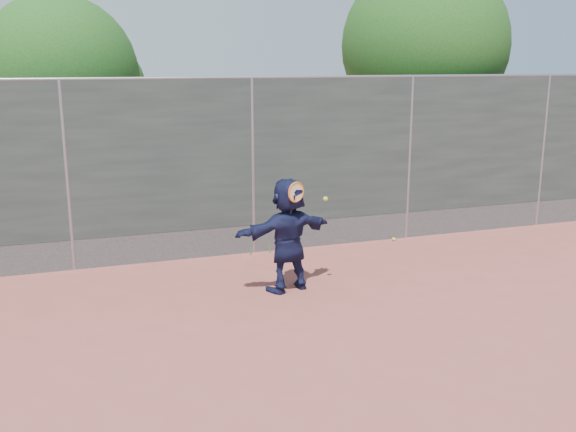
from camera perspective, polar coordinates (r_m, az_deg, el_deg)
name	(u,v)px	position (r m, az deg, el deg)	size (l,w,h in m)	color
ground	(330,329)	(8.17, 3.79, -9.97)	(80.00, 80.00, 0.00)	#9E4C42
player	(288,235)	(9.22, 0.00, -1.68)	(1.54, 0.49, 1.66)	#161A3D
ball_ground	(394,239)	(12.11, 9.38, -2.05)	(0.07, 0.07, 0.07)	#C2D42F
fence	(253,163)	(10.93, -3.15, 4.74)	(20.00, 0.06, 3.03)	#38423D
swing_action	(299,194)	(8.93, 0.97, 1.96)	(0.63, 0.16, 0.51)	orange
tree_right	(430,50)	(14.76, 12.55, 14.18)	(3.78, 3.60, 5.39)	#382314
tree_left	(68,78)	(13.45, -18.93, 11.52)	(3.15, 3.00, 4.53)	#382314
weed_clump	(272,245)	(11.22, -1.44, -2.59)	(0.68, 0.07, 0.30)	#387226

